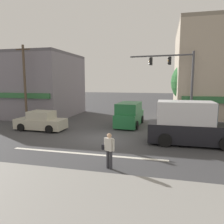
{
  "coord_description": "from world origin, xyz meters",
  "views": [
    {
      "loc": [
        4.2,
        -14.49,
        4.03
      ],
      "look_at": [
        0.16,
        2.0,
        1.6
      ],
      "focal_mm": 35.0,
      "sensor_mm": 36.0,
      "label": 1
    }
  ],
  "objects_px": {
    "utility_pole_near_left": "(25,84)",
    "van_parked_curbside": "(129,115)",
    "utility_pole_far_right": "(207,85)",
    "street_tree": "(195,82)",
    "box_truck_crossing_leftbound": "(190,125)",
    "pedestrian_foreground_with_bag": "(109,148)",
    "sedan_crossing_center": "(41,121)",
    "traffic_light_mast": "(179,79)"
  },
  "relations": [
    {
      "from": "utility_pole_near_left",
      "to": "van_parked_curbside",
      "type": "distance_m",
      "value": 10.05
    },
    {
      "from": "utility_pole_near_left",
      "to": "utility_pole_far_right",
      "type": "relative_size",
      "value": 1.03
    },
    {
      "from": "street_tree",
      "to": "box_truck_crossing_leftbound",
      "type": "distance_m",
      "value": 6.77
    },
    {
      "from": "van_parked_curbside",
      "to": "pedestrian_foreground_with_bag",
      "type": "bearing_deg",
      "value": -86.19
    },
    {
      "from": "sedan_crossing_center",
      "to": "box_truck_crossing_leftbound",
      "type": "relative_size",
      "value": 0.74
    },
    {
      "from": "van_parked_curbside",
      "to": "utility_pole_near_left",
      "type": "bearing_deg",
      "value": -171.42
    },
    {
      "from": "utility_pole_far_right",
      "to": "traffic_light_mast",
      "type": "bearing_deg",
      "value": -122.42
    },
    {
      "from": "utility_pole_near_left",
      "to": "pedestrian_foreground_with_bag",
      "type": "xyz_separation_m",
      "value": [
        10.22,
        -8.45,
        -2.82
      ]
    },
    {
      "from": "sedan_crossing_center",
      "to": "traffic_light_mast",
      "type": "bearing_deg",
      "value": 9.01
    },
    {
      "from": "utility_pole_near_left",
      "to": "street_tree",
      "type": "bearing_deg",
      "value": 10.26
    },
    {
      "from": "street_tree",
      "to": "pedestrian_foreground_with_bag",
      "type": "xyz_separation_m",
      "value": [
        -4.93,
        -11.19,
        -2.96
      ]
    },
    {
      "from": "utility_pole_near_left",
      "to": "box_truck_crossing_leftbound",
      "type": "relative_size",
      "value": 1.29
    },
    {
      "from": "box_truck_crossing_leftbound",
      "to": "street_tree",
      "type": "bearing_deg",
      "value": 81.73
    },
    {
      "from": "box_truck_crossing_leftbound",
      "to": "pedestrian_foreground_with_bag",
      "type": "relative_size",
      "value": 3.36
    },
    {
      "from": "van_parked_curbside",
      "to": "pedestrian_foreground_with_bag",
      "type": "relative_size",
      "value": 2.81
    },
    {
      "from": "box_truck_crossing_leftbound",
      "to": "sedan_crossing_center",
      "type": "bearing_deg",
      "value": 173.16
    },
    {
      "from": "pedestrian_foreground_with_bag",
      "to": "sedan_crossing_center",
      "type": "bearing_deg",
      "value": 139.31
    },
    {
      "from": "street_tree",
      "to": "traffic_light_mast",
      "type": "distance_m",
      "value": 3.44
    },
    {
      "from": "utility_pole_far_right",
      "to": "traffic_light_mast",
      "type": "distance_m",
      "value": 5.11
    },
    {
      "from": "sedan_crossing_center",
      "to": "pedestrian_foreground_with_bag",
      "type": "height_order",
      "value": "pedestrian_foreground_with_bag"
    },
    {
      "from": "traffic_light_mast",
      "to": "sedan_crossing_center",
      "type": "xyz_separation_m",
      "value": [
        -10.84,
        -1.72,
        -3.46
      ]
    },
    {
      "from": "utility_pole_near_left",
      "to": "sedan_crossing_center",
      "type": "bearing_deg",
      "value": -36.47
    },
    {
      "from": "utility_pole_near_left",
      "to": "box_truck_crossing_leftbound",
      "type": "distance_m",
      "value": 14.87
    },
    {
      "from": "van_parked_curbside",
      "to": "sedan_crossing_center",
      "type": "relative_size",
      "value": 1.13
    },
    {
      "from": "utility_pole_near_left",
      "to": "traffic_light_mast",
      "type": "height_order",
      "value": "utility_pole_near_left"
    },
    {
      "from": "utility_pole_far_right",
      "to": "pedestrian_foreground_with_bag",
      "type": "distance_m",
      "value": 14.11
    },
    {
      "from": "box_truck_crossing_leftbound",
      "to": "utility_pole_near_left",
      "type": "bearing_deg",
      "value": 166.5
    },
    {
      "from": "utility_pole_near_left",
      "to": "pedestrian_foreground_with_bag",
      "type": "distance_m",
      "value": 13.55
    },
    {
      "from": "street_tree",
      "to": "utility_pole_far_right",
      "type": "bearing_deg",
      "value": 46.01
    },
    {
      "from": "utility_pole_far_right",
      "to": "traffic_light_mast",
      "type": "xyz_separation_m",
      "value": [
        -2.73,
        -4.29,
        0.49
      ]
    },
    {
      "from": "street_tree",
      "to": "pedestrian_foreground_with_bag",
      "type": "bearing_deg",
      "value": -113.77
    },
    {
      "from": "traffic_light_mast",
      "to": "box_truck_crossing_leftbound",
      "type": "bearing_deg",
      "value": -78.21
    },
    {
      "from": "utility_pole_near_left",
      "to": "utility_pole_far_right",
      "type": "xyz_separation_m",
      "value": [
        16.33,
        3.97,
        -0.09
      ]
    },
    {
      "from": "utility_pole_far_right",
      "to": "box_truck_crossing_leftbound",
      "type": "bearing_deg",
      "value": -105.72
    },
    {
      "from": "traffic_light_mast",
      "to": "pedestrian_foreground_with_bag",
      "type": "height_order",
      "value": "traffic_light_mast"
    },
    {
      "from": "pedestrian_foreground_with_bag",
      "to": "utility_pole_near_left",
      "type": "bearing_deg",
      "value": 140.4
    },
    {
      "from": "pedestrian_foreground_with_bag",
      "to": "utility_pole_far_right",
      "type": "bearing_deg",
      "value": 63.79
    },
    {
      "from": "box_truck_crossing_leftbound",
      "to": "pedestrian_foreground_with_bag",
      "type": "xyz_separation_m",
      "value": [
        -4.03,
        -5.03,
        -0.3
      ]
    },
    {
      "from": "van_parked_curbside",
      "to": "box_truck_crossing_leftbound",
      "type": "relative_size",
      "value": 0.84
    },
    {
      "from": "traffic_light_mast",
      "to": "pedestrian_foreground_with_bag",
      "type": "xyz_separation_m",
      "value": [
        -3.39,
        -8.13,
        -3.22
      ]
    },
    {
      "from": "utility_pole_far_right",
      "to": "utility_pole_near_left",
      "type": "bearing_deg",
      "value": -166.34
    },
    {
      "from": "street_tree",
      "to": "traffic_light_mast",
      "type": "bearing_deg",
      "value": -116.7
    }
  ]
}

